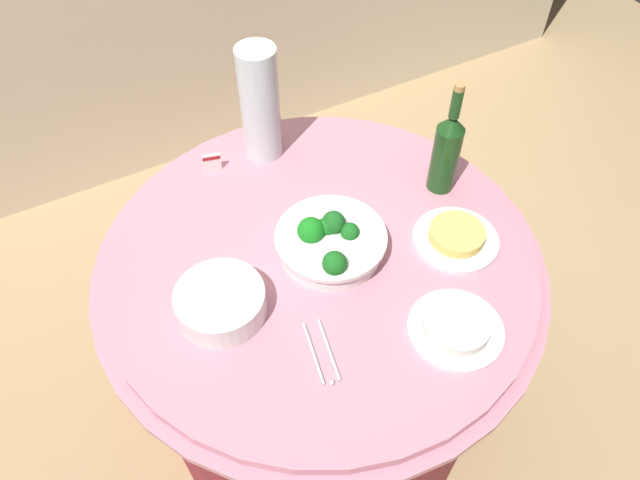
{
  "coord_description": "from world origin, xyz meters",
  "views": [
    {
      "loc": [
        -0.46,
        -0.86,
        1.94
      ],
      "look_at": [
        0.0,
        0.0,
        0.79
      ],
      "focal_mm": 34.14,
      "sensor_mm": 36.0,
      "label": 1
    }
  ],
  "objects_px": {
    "plate_stack": "(221,303)",
    "label_placard_front": "(212,161)",
    "food_plate_noodles": "(456,237)",
    "food_plate_rice": "(456,327)",
    "wine_bottle": "(447,150)",
    "broccoli_bowl": "(330,242)",
    "serving_tongs": "(322,354)",
    "decorative_fruit_vase": "(260,109)"
  },
  "relations": [
    {
      "from": "plate_stack",
      "to": "label_placard_front",
      "type": "distance_m",
      "value": 0.49
    },
    {
      "from": "food_plate_noodles",
      "to": "food_plate_rice",
      "type": "height_order",
      "value": "same"
    },
    {
      "from": "plate_stack",
      "to": "food_plate_noodles",
      "type": "relative_size",
      "value": 0.95
    },
    {
      "from": "wine_bottle",
      "to": "food_plate_noodles",
      "type": "bearing_deg",
      "value": -113.93
    },
    {
      "from": "broccoli_bowl",
      "to": "serving_tongs",
      "type": "relative_size",
      "value": 1.67
    },
    {
      "from": "serving_tongs",
      "to": "food_plate_noodles",
      "type": "xyz_separation_m",
      "value": [
        0.46,
        0.13,
        0.01
      ]
    },
    {
      "from": "food_plate_rice",
      "to": "food_plate_noodles",
      "type": "bearing_deg",
      "value": 53.45
    },
    {
      "from": "serving_tongs",
      "to": "food_plate_noodles",
      "type": "bearing_deg",
      "value": 15.77
    },
    {
      "from": "food_plate_rice",
      "to": "serving_tongs",
      "type": "bearing_deg",
      "value": 163.31
    },
    {
      "from": "decorative_fruit_vase",
      "to": "label_placard_front",
      "type": "distance_m",
      "value": 0.2
    },
    {
      "from": "serving_tongs",
      "to": "label_placard_front",
      "type": "xyz_separation_m",
      "value": [
        0.01,
        0.68,
        0.03
      ]
    },
    {
      "from": "plate_stack",
      "to": "serving_tongs",
      "type": "distance_m",
      "value": 0.26
    },
    {
      "from": "broccoli_bowl",
      "to": "plate_stack",
      "type": "bearing_deg",
      "value": -172.98
    },
    {
      "from": "serving_tongs",
      "to": "food_plate_rice",
      "type": "bearing_deg",
      "value": -16.69
    },
    {
      "from": "food_plate_noodles",
      "to": "wine_bottle",
      "type": "bearing_deg",
      "value": 66.07
    },
    {
      "from": "wine_bottle",
      "to": "food_plate_noodles",
      "type": "height_order",
      "value": "wine_bottle"
    },
    {
      "from": "decorative_fruit_vase",
      "to": "serving_tongs",
      "type": "distance_m",
      "value": 0.72
    },
    {
      "from": "food_plate_noodles",
      "to": "label_placard_front",
      "type": "distance_m",
      "value": 0.71
    },
    {
      "from": "decorative_fruit_vase",
      "to": "serving_tongs",
      "type": "xyz_separation_m",
      "value": [
        -0.17,
        -0.68,
        -0.15
      ]
    },
    {
      "from": "serving_tongs",
      "to": "wine_bottle",
      "type": "bearing_deg",
      "value": 30.2
    },
    {
      "from": "plate_stack",
      "to": "serving_tongs",
      "type": "height_order",
      "value": "plate_stack"
    },
    {
      "from": "wine_bottle",
      "to": "food_plate_rice",
      "type": "distance_m",
      "value": 0.49
    },
    {
      "from": "food_plate_rice",
      "to": "wine_bottle",
      "type": "bearing_deg",
      "value": 58.84
    },
    {
      "from": "broccoli_bowl",
      "to": "serving_tongs",
      "type": "xyz_separation_m",
      "value": [
        -0.16,
        -0.25,
        -0.04
      ]
    },
    {
      "from": "broccoli_bowl",
      "to": "decorative_fruit_vase",
      "type": "distance_m",
      "value": 0.44
    },
    {
      "from": "plate_stack",
      "to": "label_placard_front",
      "type": "xyz_separation_m",
      "value": [
        0.16,
        0.46,
        -0.0
      ]
    },
    {
      "from": "broccoli_bowl",
      "to": "wine_bottle",
      "type": "distance_m",
      "value": 0.4
    },
    {
      "from": "plate_stack",
      "to": "label_placard_front",
      "type": "relative_size",
      "value": 3.82
    },
    {
      "from": "wine_bottle",
      "to": "decorative_fruit_vase",
      "type": "bearing_deg",
      "value": 135.54
    },
    {
      "from": "broccoli_bowl",
      "to": "food_plate_noodles",
      "type": "bearing_deg",
      "value": -21.84
    },
    {
      "from": "decorative_fruit_vase",
      "to": "food_plate_rice",
      "type": "height_order",
      "value": "decorative_fruit_vase"
    },
    {
      "from": "plate_stack",
      "to": "wine_bottle",
      "type": "height_order",
      "value": "wine_bottle"
    },
    {
      "from": "decorative_fruit_vase",
      "to": "food_plate_rice",
      "type": "relative_size",
      "value": 1.55
    },
    {
      "from": "plate_stack",
      "to": "food_plate_rice",
      "type": "distance_m",
      "value": 0.54
    },
    {
      "from": "broccoli_bowl",
      "to": "wine_bottle",
      "type": "bearing_deg",
      "value": 9.55
    },
    {
      "from": "serving_tongs",
      "to": "food_plate_rice",
      "type": "xyz_separation_m",
      "value": [
        0.3,
        -0.09,
        0.01
      ]
    },
    {
      "from": "wine_bottle",
      "to": "label_placard_front",
      "type": "xyz_separation_m",
      "value": [
        -0.53,
        0.36,
        -0.1
      ]
    },
    {
      "from": "food_plate_noodles",
      "to": "decorative_fruit_vase",
      "type": "bearing_deg",
      "value": 117.64
    },
    {
      "from": "decorative_fruit_vase",
      "to": "food_plate_noodles",
      "type": "xyz_separation_m",
      "value": [
        0.29,
        -0.55,
        -0.14
      ]
    },
    {
      "from": "decorative_fruit_vase",
      "to": "label_placard_front",
      "type": "bearing_deg",
      "value": -178.9
    },
    {
      "from": "food_plate_noodles",
      "to": "food_plate_rice",
      "type": "xyz_separation_m",
      "value": [
        -0.16,
        -0.22,
        0.0
      ]
    },
    {
      "from": "plate_stack",
      "to": "food_plate_rice",
      "type": "height_order",
      "value": "plate_stack"
    }
  ]
}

